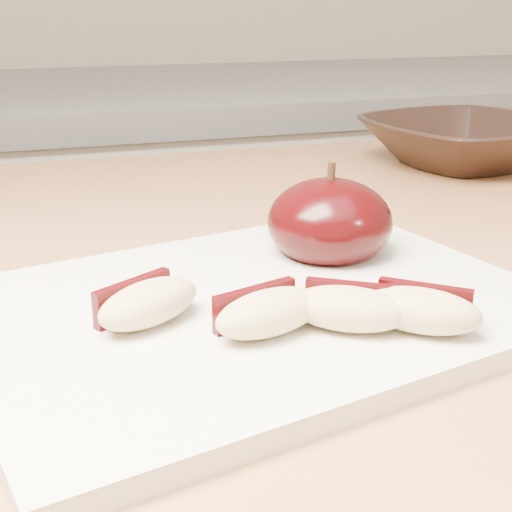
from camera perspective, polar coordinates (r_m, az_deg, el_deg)
name	(u,v)px	position (r m, az deg, el deg)	size (l,w,h in m)	color
back_cabinet	(128,345)	(1.33, -10.17, -7.04)	(2.40, 0.62, 0.94)	silver
cutting_board	(256,308)	(0.40, 0.00, -4.22)	(0.31, 0.23, 0.01)	silver
apple_half	(330,222)	(0.46, 5.91, 2.71)	(0.09, 0.09, 0.07)	black
apple_wedge_a	(147,302)	(0.37, -8.70, -3.70)	(0.07, 0.06, 0.02)	tan
apple_wedge_b	(268,312)	(0.35, 0.95, -4.48)	(0.07, 0.05, 0.02)	tan
apple_wedge_c	(348,308)	(0.36, 7.39, -4.13)	(0.07, 0.06, 0.02)	tan
apple_wedge_d	(421,309)	(0.36, 13.03, -4.18)	(0.07, 0.06, 0.02)	tan
bowl	(464,142)	(0.80, 16.32, 8.73)	(0.20, 0.20, 0.05)	black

